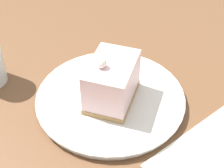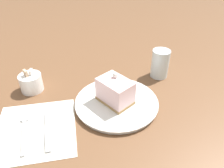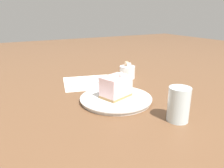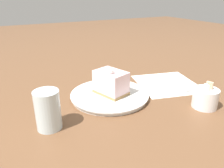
# 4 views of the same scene
# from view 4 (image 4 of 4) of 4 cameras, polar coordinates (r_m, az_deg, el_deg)

# --- Properties ---
(ground_plane) EXTENTS (4.00, 4.00, 0.00)m
(ground_plane) POSITION_cam_4_polar(r_m,az_deg,el_deg) (0.75, -3.69, -3.06)
(ground_plane) COLOR brown
(plate) EXTENTS (0.26, 0.26, 0.01)m
(plate) POSITION_cam_4_polar(r_m,az_deg,el_deg) (0.74, -0.65, -2.88)
(plate) COLOR silver
(plate) RESTS_ON ground_plane
(cake_slice) EXTENTS (0.10, 0.12, 0.09)m
(cake_slice) POSITION_cam_4_polar(r_m,az_deg,el_deg) (0.72, -0.29, 0.38)
(cake_slice) COLOR #AD8451
(cake_slice) RESTS_ON plate
(napkin) EXTENTS (0.27, 0.27, 0.00)m
(napkin) POSITION_cam_4_polar(r_m,az_deg,el_deg) (0.87, 14.14, 0.12)
(napkin) COLOR white
(napkin) RESTS_ON ground_plane
(fork) EXTENTS (0.04, 0.18, 0.00)m
(fork) POSITION_cam_4_polar(r_m,az_deg,el_deg) (0.87, 16.52, 0.11)
(fork) COLOR #B2B2B7
(fork) RESTS_ON napkin
(knife) EXTENTS (0.04, 0.18, 0.00)m
(knife) POSITION_cam_4_polar(r_m,az_deg,el_deg) (0.87, 11.80, 0.55)
(knife) COLOR #B2B2B7
(knife) RESTS_ON napkin
(sugar_bowl) EXTENTS (0.08, 0.08, 0.08)m
(sugar_bowl) POSITION_cam_4_polar(r_m,az_deg,el_deg) (0.73, 23.19, -3.35)
(sugar_bowl) COLOR white
(sugar_bowl) RESTS_ON ground_plane
(drinking_glass) EXTENTS (0.06, 0.06, 0.11)m
(drinking_glass) POSITION_cam_4_polar(r_m,az_deg,el_deg) (0.58, -16.41, -6.54)
(drinking_glass) COLOR silver
(drinking_glass) RESTS_ON ground_plane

